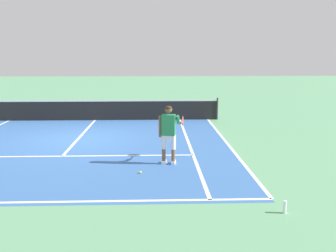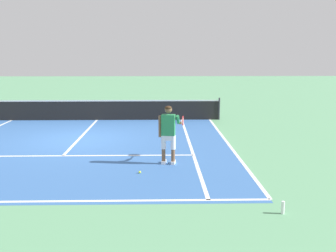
% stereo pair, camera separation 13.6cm
% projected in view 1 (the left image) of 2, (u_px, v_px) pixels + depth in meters
% --- Properties ---
extents(ground_plane, '(80.00, 80.00, 0.00)m').
position_uv_depth(ground_plane, '(78.00, 140.00, 13.78)').
color(ground_plane, '#609E70').
extents(court_inner_surface, '(10.98, 10.46, 0.00)m').
position_uv_depth(court_inner_surface, '(72.00, 146.00, 12.88)').
color(court_inner_surface, '#3866A8').
rests_on(court_inner_surface, ground).
extents(line_baseline, '(10.98, 0.10, 0.01)m').
position_uv_depth(line_baseline, '(21.00, 202.00, 7.95)').
color(line_baseline, white).
rests_on(line_baseline, ground).
extents(line_service, '(8.23, 0.10, 0.01)m').
position_uv_depth(line_service, '(62.00, 156.00, 11.54)').
color(line_service, white).
rests_on(line_service, ground).
extents(line_centre_service, '(0.10, 6.40, 0.01)m').
position_uv_depth(line_centre_service, '(82.00, 134.00, 14.67)').
color(line_centre_service, white).
rests_on(line_centre_service, ground).
extents(line_singles_right, '(0.10, 10.06, 0.01)m').
position_uv_depth(line_singles_right, '(189.00, 144.00, 13.02)').
color(line_singles_right, white).
rests_on(line_singles_right, ground).
extents(line_doubles_right, '(0.10, 10.06, 0.01)m').
position_uv_depth(line_doubles_right, '(228.00, 144.00, 13.07)').
color(line_doubles_right, white).
rests_on(line_doubles_right, ground).
extents(tennis_net, '(11.96, 0.08, 1.07)m').
position_uv_depth(tennis_net, '(95.00, 110.00, 17.72)').
color(tennis_net, '#333338').
rests_on(tennis_net, ground).
extents(tennis_player, '(0.79, 1.08, 1.71)m').
position_uv_depth(tennis_player, '(169.00, 131.00, 10.57)').
color(tennis_player, white).
rests_on(tennis_player, ground).
extents(tennis_ball_near_feet, '(0.07, 0.07, 0.07)m').
position_uv_depth(tennis_ball_near_feet, '(140.00, 172.00, 9.87)').
color(tennis_ball_near_feet, '#CCE02D').
rests_on(tennis_ball_near_feet, ground).
extents(water_bottle, '(0.07, 0.07, 0.26)m').
position_uv_depth(water_bottle, '(285.00, 207.00, 7.39)').
color(water_bottle, white).
rests_on(water_bottle, ground).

